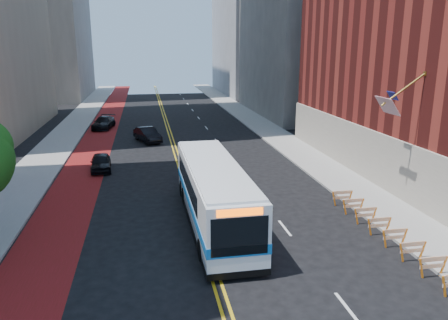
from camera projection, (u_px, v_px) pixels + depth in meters
name	position (u px, v px, depth m)	size (l,w,h in m)	color
ground	(220.00, 293.00, 18.46)	(160.00, 160.00, 0.00)	black
sidewalk_left	(56.00, 146.00, 44.91)	(4.00, 140.00, 0.15)	gray
sidewalk_right	(280.00, 138.00, 49.07)	(4.00, 140.00, 0.15)	gray
bus_lane_paint	(95.00, 146.00, 45.61)	(3.60, 140.00, 0.01)	#64140E
center_line_inner	(171.00, 143.00, 46.98)	(0.14, 140.00, 0.01)	gold
center_line_outer	(174.00, 143.00, 47.04)	(0.14, 140.00, 0.01)	gold
lane_dashes	(206.00, 128.00, 55.45)	(0.14, 98.20, 0.01)	silver
construction_barriers	(387.00, 229.00, 23.21)	(1.42, 10.91, 1.00)	orange
transit_bus	(213.00, 193.00, 25.19)	(3.06, 13.34, 3.66)	silver
car_a	(101.00, 162.00, 36.46)	(1.62, 4.04, 1.38)	black
car_b	(147.00, 135.00, 47.33)	(1.65, 4.73, 1.56)	black
car_c	(104.00, 123.00, 54.78)	(2.12, 5.21, 1.51)	black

